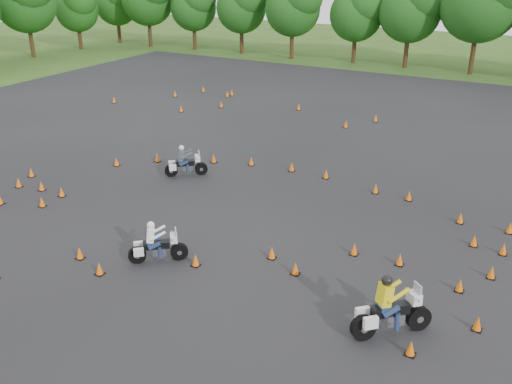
{
  "coord_description": "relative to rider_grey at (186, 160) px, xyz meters",
  "views": [
    {
      "loc": [
        10.65,
        -15.51,
        10.69
      ],
      "look_at": [
        0.0,
        4.0,
        1.2
      ],
      "focal_mm": 40.0,
      "sensor_mm": 36.0,
      "label": 1
    }
  ],
  "objects": [
    {
      "name": "asphalt_pad",
      "position": [
        5.51,
        -0.66,
        -0.84
      ],
      "size": [
        62.0,
        62.0,
        0.0
      ],
      "primitive_type": "plane",
      "color": "black",
      "rests_on": "ground"
    },
    {
      "name": "traffic_cones",
      "position": [
        5.47,
        -1.06,
        -0.62
      ],
      "size": [
        35.7,
        32.75,
        0.45
      ],
      "color": "#E76209",
      "rests_on": "asphalt_pad"
    },
    {
      "name": "rider_yellow",
      "position": [
        12.96,
        -7.84,
        0.17
      ],
      "size": [
        2.43,
        2.39,
        2.01
      ],
      "primitive_type": null,
      "rotation": [
        0.0,
        0.0,
        0.77
      ],
      "color": "gold",
      "rests_on": "ground"
    },
    {
      "name": "rider_white",
      "position": [
        4.12,
        -7.66,
        0.01
      ],
      "size": [
        2.13,
        1.9,
        1.69
      ],
      "primitive_type": null,
      "rotation": [
        0.0,
        0.0,
        0.68
      ],
      "color": "white",
      "rests_on": "ground"
    },
    {
      "name": "rider_grey",
      "position": [
        0.0,
        0.0,
        0.0
      ],
      "size": [
        2.12,
        1.89,
        1.68
      ],
      "primitive_type": null,
      "rotation": [
        0.0,
        0.0,
        0.68
      ],
      "color": "#414649",
      "rests_on": "ground"
    },
    {
      "name": "treeline",
      "position": [
        8.53,
        28.24,
        3.85
      ],
      "size": [
        87.34,
        32.26,
        11.11
      ],
      "color": "#1B4C15",
      "rests_on": "ground"
    },
    {
      "name": "ground",
      "position": [
        5.51,
        -6.66,
        -0.85
      ],
      "size": [
        140.0,
        140.0,
        0.0
      ],
      "primitive_type": "plane",
      "color": "#2D5119",
      "rests_on": "ground"
    }
  ]
}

